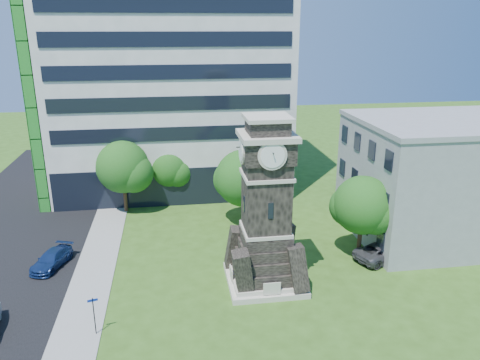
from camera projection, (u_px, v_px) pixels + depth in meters
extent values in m
plane|color=#325317|center=(227.00, 300.00, 31.79)|extent=(160.00, 160.00, 0.00)
cube|color=gray|center=(94.00, 274.00, 35.14)|extent=(3.00, 70.00, 0.06)
cube|color=beige|center=(265.00, 279.00, 34.04)|extent=(5.40, 5.40, 0.40)
cube|color=beige|center=(265.00, 275.00, 33.93)|extent=(4.80, 4.80, 0.30)
cube|color=black|center=(266.00, 189.00, 31.85)|extent=(3.00, 3.00, 6.40)
cube|color=beige|center=(266.00, 229.00, 32.79)|extent=(3.25, 3.25, 0.25)
cube|color=beige|center=(267.00, 175.00, 31.54)|extent=(3.25, 3.25, 0.25)
cube|color=black|center=(271.00, 211.00, 30.73)|extent=(0.35, 0.08, 1.10)
cube|color=black|center=(267.00, 149.00, 30.97)|extent=(3.30, 3.30, 1.60)
cube|color=beige|center=(267.00, 136.00, 30.69)|extent=(3.70, 3.70, 0.35)
cylinder|color=white|center=(273.00, 156.00, 29.31)|extent=(1.56, 0.06, 1.56)
cylinder|color=white|center=(241.00, 150.00, 30.72)|extent=(0.06, 1.56, 1.56)
cube|color=black|center=(267.00, 127.00, 30.51)|extent=(2.60, 2.60, 0.90)
cube|color=beige|center=(268.00, 118.00, 30.32)|extent=(3.00, 3.00, 0.25)
cube|color=white|center=(170.00, 62.00, 51.42)|extent=(25.00, 15.00, 28.00)
cube|color=black|center=(176.00, 186.00, 48.41)|extent=(24.50, 0.80, 4.00)
cube|color=#97999C|center=(444.00, 181.00, 40.58)|extent=(15.00, 12.00, 10.00)
cube|color=#97999C|center=(452.00, 121.00, 38.95)|extent=(15.20, 12.20, 0.40)
imported|color=navy|center=(52.00, 259.00, 36.10)|extent=(3.03, 4.57, 1.23)
imported|color=#49494D|center=(383.00, 251.00, 37.26)|extent=(5.54, 4.07, 1.40)
cube|color=black|center=(276.00, 289.00, 32.42)|extent=(0.07, 0.49, 0.76)
cube|color=black|center=(302.00, 287.00, 32.68)|extent=(0.07, 0.49, 0.76)
cube|color=black|center=(289.00, 287.00, 32.52)|extent=(1.96, 0.52, 0.04)
cube|color=black|center=(288.00, 281.00, 32.65)|extent=(1.96, 0.04, 0.44)
cylinder|color=black|center=(94.00, 316.00, 27.90)|extent=(0.06, 0.06, 2.51)
cube|color=#0E299A|center=(93.00, 300.00, 27.55)|extent=(0.60, 0.04, 0.15)
cylinder|color=#332114|center=(125.00, 199.00, 46.76)|extent=(0.37, 0.37, 2.71)
sphere|color=#366A1F|center=(123.00, 167.00, 45.73)|extent=(5.15, 5.15, 5.15)
sphere|color=#366A1F|center=(134.00, 173.00, 45.56)|extent=(3.86, 3.86, 3.86)
sphere|color=#366A1F|center=(114.00, 168.00, 46.30)|extent=(3.61, 3.61, 3.61)
cylinder|color=#332114|center=(170.00, 191.00, 49.57)|extent=(0.32, 0.32, 2.19)
sphere|color=#255A1A|center=(169.00, 167.00, 48.74)|extent=(4.40, 4.40, 4.40)
sphere|color=#255A1A|center=(178.00, 172.00, 48.58)|extent=(3.30, 3.30, 3.30)
sphere|color=#255A1A|center=(161.00, 168.00, 49.22)|extent=(3.08, 3.08, 3.08)
cylinder|color=#332114|center=(244.00, 211.00, 43.69)|extent=(0.37, 0.37, 2.65)
sphere|color=#2B5519|center=(244.00, 178.00, 42.68)|extent=(5.27, 5.27, 5.27)
sphere|color=#2B5519|center=(256.00, 185.00, 42.49)|extent=(3.95, 3.95, 3.95)
sphere|color=#2B5519|center=(233.00, 179.00, 43.26)|extent=(3.69, 3.69, 3.69)
cylinder|color=#332114|center=(359.00, 242.00, 37.41)|extent=(0.35, 0.35, 2.61)
sphere|color=#1F5C1B|center=(363.00, 205.00, 36.41)|extent=(4.62, 4.62, 4.62)
sphere|color=#1F5C1B|center=(376.00, 213.00, 36.27)|extent=(3.47, 3.47, 3.47)
sphere|color=#1F5C1B|center=(350.00, 206.00, 36.93)|extent=(3.24, 3.24, 3.24)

